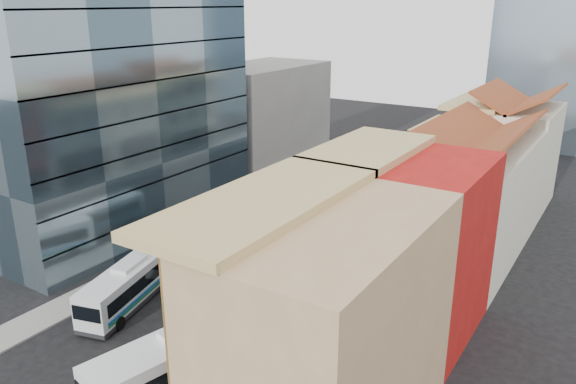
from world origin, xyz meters
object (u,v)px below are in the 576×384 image
Objects in this scene: shophouse_tan at (330,333)px; bus_left_near at (131,282)px; bus_right at (191,356)px; bus_left_far at (212,248)px; office_tower at (109,76)px.

shophouse_tan is 19.70m from bus_left_near.
shophouse_tan reaches higher than bus_right.
bus_right is at bearing -40.07° from bus_left_near.
bus_right is at bearing -56.13° from bus_left_far.
office_tower is 3.14× the size of bus_left_far.
shophouse_tan is at bearing -35.98° from bus_left_far.
bus_left_near is 1.10× the size of bus_left_far.
bus_left_near is at bearing 168.57° from bus_right.
bus_left_near is at bearing -39.77° from office_tower.
shophouse_tan is 1.46× the size of bus_left_far.
bus_left_far is at bearing 68.56° from bus_left_near.
shophouse_tan is 9.43m from bus_right.
shophouse_tan is at bearing -26.70° from bus_left_near.
shophouse_tan reaches higher than bus_left_far.
office_tower is 18.88m from bus_left_far.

